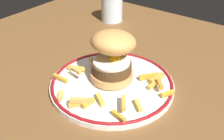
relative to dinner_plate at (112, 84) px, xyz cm
name	(u,v)px	position (x,y,z in cm)	size (l,w,h in cm)	color
ground_plane	(115,99)	(1.68, -1.26, -2.84)	(116.59, 104.64, 4.00)	brown
dinner_plate	(112,84)	(0.00, 0.00, 0.00)	(28.49, 28.49, 1.60)	white
burger	(113,55)	(-1.00, 1.58, 6.67)	(10.76, 11.65, 11.92)	tan
fries_pile	(113,87)	(2.10, -2.58, 1.47)	(25.80, 21.43, 2.41)	gold
water_glass	(112,10)	(-23.98, 32.11, 3.00)	(7.46, 7.46, 8.74)	silver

